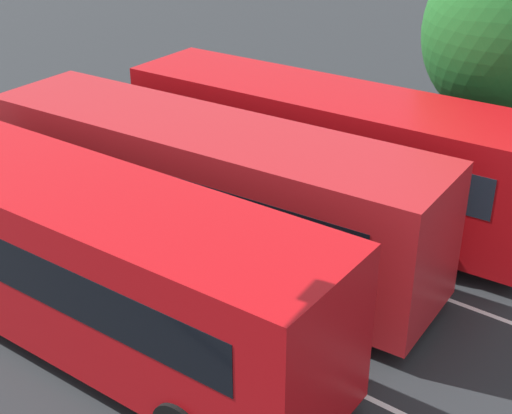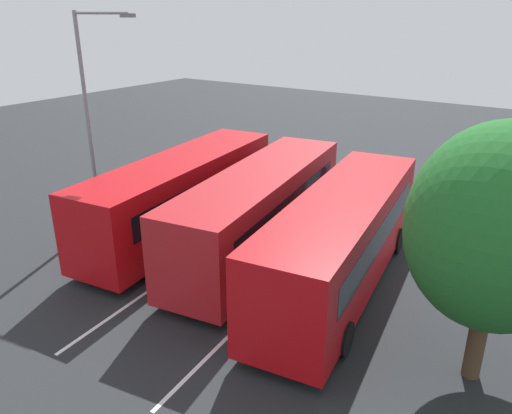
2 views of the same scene
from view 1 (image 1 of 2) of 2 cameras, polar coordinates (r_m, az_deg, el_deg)
name	(u,v)px [view 1 (image 1 of 2)]	position (r m, az deg, el deg)	size (l,w,h in m)	color
ground_plane	(210,259)	(16.49, -3.65, -4.17)	(76.35, 76.35, 0.00)	#232628
bus_far_left	(328,149)	(17.79, 5.70, 4.63)	(10.86, 3.99, 3.24)	#B70C11
bus_center_left	(206,188)	(15.69, -4.02, 1.50)	(10.88, 4.15, 3.24)	#AD191E
bus_center_right	(79,256)	(13.53, -13.82, -3.80)	(10.85, 3.81, 3.24)	#B70C11
pedestrian	(68,126)	(21.89, -14.65, 6.24)	(0.33, 0.33, 1.79)	#232833
depot_tree	(510,34)	(19.98, 19.49, 12.78)	(4.57, 4.12, 6.52)	#4C3823
lane_stripe_outer_left	(263,231)	(17.61, 0.58, -1.90)	(16.36, 0.12, 0.01)	silver
lane_stripe_inner_left	(149,292)	(15.49, -8.50, -6.70)	(16.36, 0.12, 0.01)	silver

